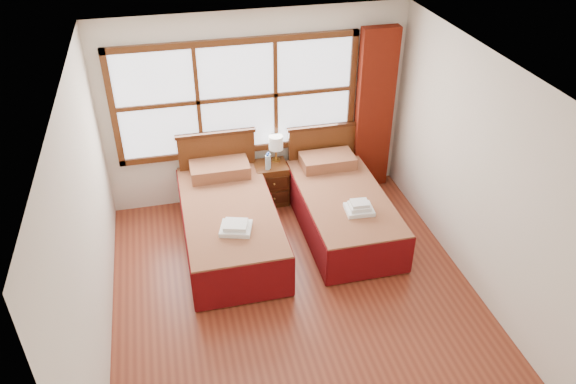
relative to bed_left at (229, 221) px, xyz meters
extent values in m
plane|color=brown|center=(0.57, -1.20, -0.33)|extent=(4.50, 4.50, 0.00)
plane|color=white|center=(0.57, -1.20, 2.27)|extent=(4.50, 4.50, 0.00)
plane|color=silver|center=(0.57, 1.05, 0.97)|extent=(4.00, 0.00, 4.00)
plane|color=silver|center=(-1.43, -1.20, 0.97)|extent=(0.00, 4.50, 4.50)
plane|color=silver|center=(2.57, -1.20, 0.97)|extent=(0.00, 4.50, 4.50)
cube|color=white|center=(0.32, 1.02, 1.17)|extent=(3.00, 0.02, 1.40)
cube|color=#532A12|center=(0.32, 1.00, 0.43)|extent=(3.16, 0.06, 0.08)
cube|color=#532A12|center=(0.32, 1.00, 1.91)|extent=(3.16, 0.06, 0.08)
cube|color=#532A12|center=(-1.22, 1.00, 1.17)|extent=(0.08, 0.06, 1.56)
cube|color=#532A12|center=(1.86, 1.00, 1.17)|extent=(0.08, 0.06, 1.56)
cube|color=#532A12|center=(-0.18, 1.00, 1.17)|extent=(0.05, 0.05, 1.40)
cube|color=#532A12|center=(0.82, 1.00, 1.17)|extent=(0.05, 0.05, 1.40)
cube|color=#532A12|center=(0.32, 1.00, 1.17)|extent=(3.00, 0.05, 0.05)
cube|color=#65160A|center=(2.17, 0.91, 0.84)|extent=(0.50, 0.16, 2.30)
cube|color=#3C1C0C|center=(0.00, -0.07, -0.17)|extent=(0.97, 1.94, 0.32)
cube|color=#5F160D|center=(0.00, -0.07, 0.12)|extent=(1.09, 2.15, 0.26)
cube|color=#610A0C|center=(-0.54, -0.07, -0.04)|extent=(0.03, 2.15, 0.54)
cube|color=#610A0C|center=(0.54, -0.07, -0.04)|extent=(0.03, 2.15, 0.54)
cube|color=#610A0C|center=(0.00, -1.14, -0.04)|extent=(1.09, 0.03, 0.54)
cube|color=#5F160D|center=(0.00, 0.72, 0.33)|extent=(0.76, 0.44, 0.17)
cube|color=#532A12|center=(0.00, 0.94, 0.20)|extent=(1.01, 0.06, 1.06)
cube|color=#3C1C0C|center=(0.00, 0.94, 0.73)|extent=(1.06, 0.08, 0.04)
cube|color=#3C1C0C|center=(1.46, -0.07, -0.18)|extent=(0.91, 1.82, 0.30)
cube|color=#5F160D|center=(1.46, -0.07, 0.09)|extent=(1.02, 2.02, 0.25)
cube|color=#610A0C|center=(0.95, -0.07, -0.06)|extent=(0.03, 2.02, 0.50)
cube|color=#610A0C|center=(1.97, -0.07, -0.06)|extent=(0.03, 2.02, 0.50)
cube|color=#610A0C|center=(1.46, -1.07, -0.06)|extent=(1.02, 0.03, 0.50)
cube|color=#5F160D|center=(1.46, 0.67, 0.29)|extent=(0.71, 0.42, 0.16)
cube|color=#532A12|center=(1.46, 0.94, 0.16)|extent=(0.95, 0.06, 0.99)
cube|color=#3C1C0C|center=(1.46, 0.94, 0.67)|extent=(0.99, 0.08, 0.04)
cube|color=#532A12|center=(0.70, 0.80, -0.04)|extent=(0.44, 0.39, 0.59)
cube|color=#3C1C0C|center=(0.70, 0.60, -0.16)|extent=(0.39, 0.02, 0.18)
cube|color=#3C1C0C|center=(0.70, 0.60, 0.08)|extent=(0.39, 0.02, 0.18)
sphere|color=#A88C39|center=(0.70, 0.58, -0.16)|extent=(0.03, 0.03, 0.03)
sphere|color=#A88C39|center=(0.70, 0.58, 0.08)|extent=(0.03, 0.03, 0.03)
cube|color=white|center=(0.01, -0.54, 0.28)|extent=(0.42, 0.39, 0.05)
cube|color=white|center=(0.01, -0.54, 0.33)|extent=(0.31, 0.29, 0.05)
cube|color=white|center=(1.51, -0.46, 0.24)|extent=(0.35, 0.31, 0.05)
cube|color=white|center=(1.51, -0.46, 0.29)|extent=(0.26, 0.23, 0.05)
cube|color=white|center=(1.51, -0.46, 0.33)|extent=(0.22, 0.19, 0.04)
cylinder|color=#B8893B|center=(0.79, 0.89, 0.27)|extent=(0.12, 0.12, 0.02)
cylinder|color=#B8893B|center=(0.79, 0.89, 0.36)|extent=(0.03, 0.03, 0.16)
cylinder|color=silver|center=(0.79, 0.89, 0.53)|extent=(0.19, 0.19, 0.19)
cylinder|color=#A3C3D1|center=(0.65, 0.72, 0.36)|extent=(0.06, 0.06, 0.21)
cylinder|color=blue|center=(0.65, 0.72, 0.48)|extent=(0.03, 0.03, 0.03)
cylinder|color=#A3C3D1|center=(0.63, 0.69, 0.36)|extent=(0.06, 0.06, 0.20)
cylinder|color=blue|center=(0.63, 0.69, 0.47)|extent=(0.03, 0.03, 0.03)
camera|label=1|loc=(-0.59, -5.61, 4.08)|focal=35.00mm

